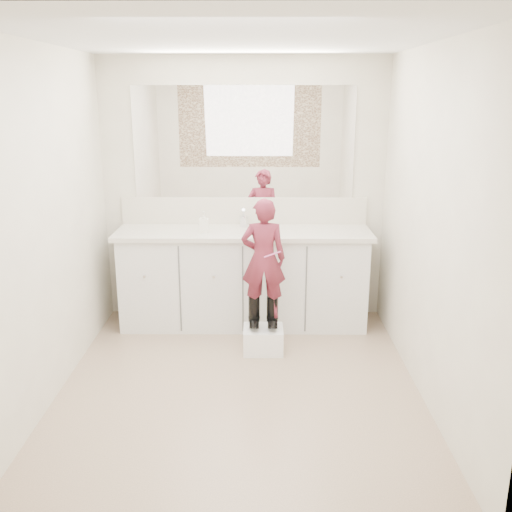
{
  "coord_description": "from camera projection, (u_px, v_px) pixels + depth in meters",
  "views": [
    {
      "loc": [
        0.15,
        -3.74,
        2.08
      ],
      "look_at": [
        0.12,
        0.72,
        0.79
      ],
      "focal_mm": 40.0,
      "sensor_mm": 36.0,
      "label": 1
    }
  ],
  "objects": [
    {
      "name": "soap_bottle",
      "position": [
        204.0,
        222.0,
        5.01
      ],
      "size": [
        0.09,
        0.09,
        0.18
      ],
      "primitive_type": "imported",
      "rotation": [
        0.0,
        0.0,
        0.08
      ],
      "color": "white",
      "rests_on": "countertop"
    },
    {
      "name": "dot_panel",
      "position": [
        223.0,
        204.0,
        2.28
      ],
      "size": [
        2.0,
        0.01,
        1.2
      ],
      "primitive_type": "cube",
      "color": "#472819",
      "rests_on": "wall_front"
    },
    {
      "name": "toothbrush",
      "position": [
        272.0,
        254.0,
        4.46
      ],
      "size": [
        0.14,
        0.01,
        0.06
      ],
      "primitive_type": "cylinder",
      "rotation": [
        0.0,
        1.22,
        0.01
      ],
      "color": "#E759A2",
      "rests_on": "toddler"
    },
    {
      "name": "countertop",
      "position": [
        243.0,
        233.0,
        5.09
      ],
      "size": [
        2.28,
        0.58,
        0.04
      ],
      "primitive_type": "cube",
      "color": "beige",
      "rests_on": "vanity_cabinet"
    },
    {
      "name": "wall_left",
      "position": [
        46.0,
        228.0,
        3.85
      ],
      "size": [
        0.0,
        3.0,
        3.0
      ],
      "primitive_type": "plane",
      "rotation": [
        1.57,
        0.0,
        1.57
      ],
      "color": "beige",
      "rests_on": "floor"
    },
    {
      "name": "ceiling",
      "position": [
        236.0,
        38.0,
        3.51
      ],
      "size": [
        3.0,
        3.0,
        0.0
      ],
      "primitive_type": "plane",
      "rotation": [
        3.14,
        0.0,
        0.0
      ],
      "color": "white",
      "rests_on": "wall_back"
    },
    {
      "name": "vanity_cabinet",
      "position": [
        244.0,
        280.0,
        5.23
      ],
      "size": [
        2.2,
        0.55,
        0.85
      ],
      "primitive_type": "cube",
      "color": "silver",
      "rests_on": "floor"
    },
    {
      "name": "backsplash",
      "position": [
        244.0,
        211.0,
        5.32
      ],
      "size": [
        2.28,
        0.03,
        0.25
      ],
      "primitive_type": "cube",
      "color": "beige",
      "rests_on": "countertop"
    },
    {
      "name": "step_stool",
      "position": [
        263.0,
        340.0,
        4.73
      ],
      "size": [
        0.33,
        0.27,
        0.21
      ],
      "primitive_type": "cube",
      "rotation": [
        0.0,
        0.0,
        0.01
      ],
      "color": "white",
      "rests_on": "floor"
    },
    {
      "name": "mirror",
      "position": [
        244.0,
        143.0,
        5.15
      ],
      "size": [
        2.0,
        0.02,
        1.0
      ],
      "primitive_type": "cube",
      "color": "white",
      "rests_on": "wall_back"
    },
    {
      "name": "wall_front",
      "position": [
        225.0,
        310.0,
        2.4
      ],
      "size": [
        2.6,
        0.0,
        2.6
      ],
      "primitive_type": "plane",
      "rotation": [
        -1.57,
        0.0,
        0.0
      ],
      "color": "beige",
      "rests_on": "floor"
    },
    {
      "name": "faucet",
      "position": [
        244.0,
        221.0,
        5.23
      ],
      "size": [
        0.08,
        0.08,
        0.1
      ],
      "primitive_type": "cylinder",
      "color": "silver",
      "rests_on": "countertop"
    },
    {
      "name": "boot_left",
      "position": [
        254.0,
        312.0,
        4.68
      ],
      "size": [
        0.1,
        0.18,
        0.27
      ],
      "primitive_type": null,
      "rotation": [
        0.0,
        0.0,
        0.01
      ],
      "color": "black",
      "rests_on": "step_stool"
    },
    {
      "name": "toddler",
      "position": [
        263.0,
        259.0,
        4.55
      ],
      "size": [
        0.36,
        0.24,
        0.98
      ],
      "primitive_type": "imported",
      "rotation": [
        0.0,
        0.0,
        3.15
      ],
      "color": "#A6334C",
      "rests_on": "step_stool"
    },
    {
      "name": "wall_back",
      "position": [
        244.0,
        191.0,
        5.28
      ],
      "size": [
        2.6,
        0.0,
        2.6
      ],
      "primitive_type": "plane",
      "rotation": [
        1.57,
        0.0,
        0.0
      ],
      "color": "beige",
      "rests_on": "floor"
    },
    {
      "name": "floor",
      "position": [
        239.0,
        387.0,
        4.17
      ],
      "size": [
        3.0,
        3.0,
        0.0
      ],
      "primitive_type": "plane",
      "color": "#816B54",
      "rests_on": "ground"
    },
    {
      "name": "boot_right",
      "position": [
        272.0,
        312.0,
        4.68
      ],
      "size": [
        0.1,
        0.18,
        0.27
      ],
      "primitive_type": null,
      "rotation": [
        0.0,
        0.0,
        0.01
      ],
      "color": "black",
      "rests_on": "step_stool"
    },
    {
      "name": "cup",
      "position": [
        264.0,
        224.0,
        5.14
      ],
      "size": [
        0.13,
        0.13,
        0.1
      ],
      "primitive_type": "imported",
      "rotation": [
        0.0,
        0.0,
        0.3
      ],
      "color": "beige",
      "rests_on": "countertop"
    },
    {
      "name": "wall_right",
      "position": [
        431.0,
        228.0,
        3.83
      ],
      "size": [
        0.0,
        3.0,
        3.0
      ],
      "primitive_type": "plane",
      "rotation": [
        1.57,
        0.0,
        -1.57
      ],
      "color": "beige",
      "rests_on": "floor"
    }
  ]
}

